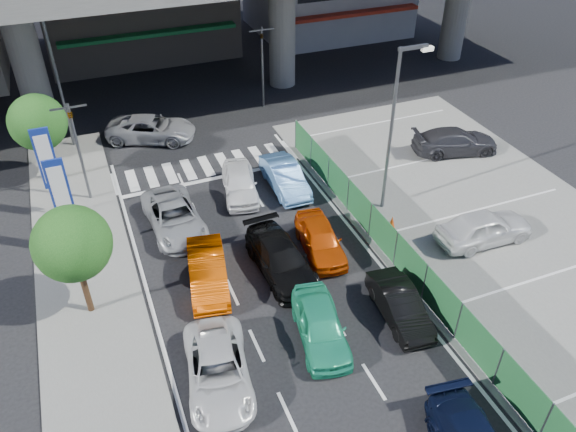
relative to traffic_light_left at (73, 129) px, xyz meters
name	(u,v)px	position (x,y,z in m)	size (l,w,h in m)	color
ground	(297,333)	(6.20, -12.00, -3.94)	(120.00, 120.00, 0.00)	black
parking_lot	(501,235)	(17.20, -10.00, -3.91)	(12.00, 28.00, 0.06)	slate
sidewalk_left	(92,310)	(-0.80, -8.00, -3.88)	(4.00, 30.00, 0.12)	slate
fence_run	(408,264)	(11.50, -11.00, -3.04)	(0.16, 22.00, 1.80)	#1D562B
traffic_light_left	(73,129)	(0.00, 0.00, 0.00)	(1.60, 1.24, 5.20)	#595B60
traffic_light_right	(262,47)	(11.70, 7.00, 0.00)	(1.60, 1.24, 5.20)	#595B60
street_lamp_right	(396,118)	(13.37, -6.00, 0.83)	(1.65, 0.22, 8.00)	#595B60
street_lamp_left	(58,66)	(-0.13, 6.00, 0.83)	(1.65, 0.22, 8.00)	#595B60
signboard_near	(61,194)	(-1.00, -4.01, -0.87)	(0.80, 0.14, 4.70)	#595B60
signboard_far	(47,161)	(-1.40, -1.01, -0.87)	(0.80, 0.14, 4.70)	#595B60
tree_near	(72,244)	(-0.80, -8.00, -0.55)	(2.80, 2.80, 4.80)	#382314
tree_far	(38,123)	(-1.60, 2.50, -0.55)	(2.80, 2.80, 4.80)	#382314
sedan_white_mid_left	(218,370)	(2.89, -13.05, -3.31)	(2.09, 4.54, 1.26)	silver
taxi_teal_mid	(321,325)	(6.89, -12.55, -3.25)	(1.63, 4.05, 1.38)	#26A97C
hatch_black_mid_right	(400,305)	(10.15, -12.65, -3.32)	(1.31, 3.76, 1.24)	black
taxi_orange_left	(208,271)	(3.85, -8.17, -3.25)	(1.46, 4.19, 1.38)	#C34100
sedan_black_mid	(281,259)	(6.90, -8.54, -3.25)	(1.92, 4.73, 1.37)	black
taxi_orange_right	(320,239)	(8.97, -7.94, -3.26)	(1.59, 3.96, 1.35)	#B83B05
wagon_silver_front_left	(174,217)	(3.42, -3.95, -3.26)	(2.24, 4.85, 1.35)	#989A9F
sedan_white_front_mid	(240,183)	(7.10, -2.33, -3.25)	(1.63, 4.05, 1.38)	white
kei_truck_front_right	(285,177)	(9.39, -2.65, -3.25)	(1.46, 4.19, 1.38)	#4E80BD
crossing_wagon_silver	(151,129)	(4.08, 5.13, -3.23)	(2.35, 5.09, 1.42)	#A0A1A8
parked_sedan_white	(484,227)	(16.02, -10.03, -3.12)	(1.77, 4.41, 1.50)	silver
parked_sedan_dgrey	(455,141)	(19.62, -2.81, -3.18)	(1.95, 4.80, 1.39)	#2F2E33
traffic_cone	(392,222)	(12.72, -7.72, -3.54)	(0.34, 0.34, 0.66)	#D3420B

